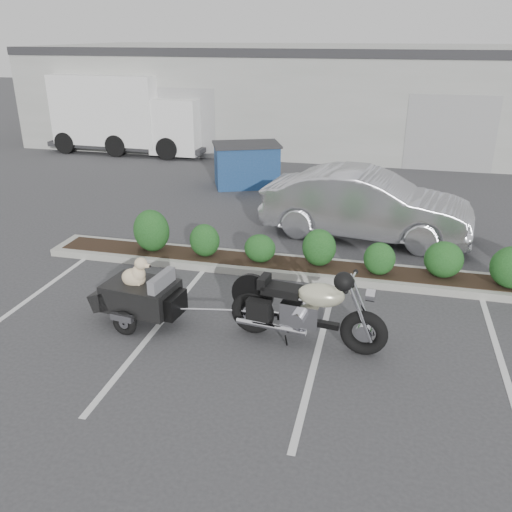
% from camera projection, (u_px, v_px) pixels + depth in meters
% --- Properties ---
extents(ground, '(90.00, 90.00, 0.00)m').
position_uv_depth(ground, '(253.00, 320.00, 9.24)').
color(ground, '#38383A').
rests_on(ground, ground).
extents(planter_kerb, '(12.00, 1.00, 0.15)m').
position_uv_depth(planter_kerb, '(328.00, 271.00, 10.96)').
color(planter_kerb, '#9E9E93').
rests_on(planter_kerb, ground).
extents(building, '(26.00, 10.00, 4.00)m').
position_uv_depth(building, '(347.00, 94.00, 23.72)').
color(building, '#9EA099').
rests_on(building, ground).
extents(motorcycle, '(2.53, 0.94, 1.45)m').
position_uv_depth(motorcycle, '(306.00, 310.00, 8.34)').
color(motorcycle, black).
rests_on(motorcycle, ground).
extents(pet_trailer, '(2.04, 1.15, 1.20)m').
position_uv_depth(pet_trailer, '(140.00, 294.00, 9.00)').
color(pet_trailer, black).
rests_on(pet_trailer, ground).
extents(sedan, '(5.02, 2.33, 1.59)m').
position_uv_depth(sedan, '(366.00, 205.00, 12.70)').
color(sedan, silver).
rests_on(sedan, ground).
extents(dumpster, '(2.42, 2.07, 1.34)m').
position_uv_depth(dumpster, '(247.00, 165.00, 17.04)').
color(dumpster, navy).
rests_on(dumpster, ground).
extents(delivery_truck, '(6.67, 2.51, 3.02)m').
position_uv_depth(delivery_truck, '(130.00, 115.00, 21.63)').
color(delivery_truck, white).
rests_on(delivery_truck, ground).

